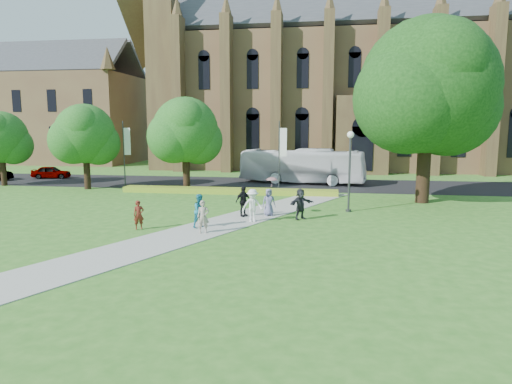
% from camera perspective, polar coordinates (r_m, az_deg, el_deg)
% --- Properties ---
extents(ground, '(160.00, 160.00, 0.00)m').
position_cam_1_polar(ground, '(24.90, -5.41, -4.72)').
color(ground, '#2F6B20').
rests_on(ground, ground).
extents(road, '(160.00, 10.00, 0.02)m').
position_cam_1_polar(road, '(44.28, 0.93, 1.04)').
color(road, black).
rests_on(road, ground).
extents(footpath, '(15.58, 28.54, 0.04)m').
position_cam_1_polar(footpath, '(25.84, -4.87, -4.19)').
color(footpath, '#B2B2A8').
rests_on(footpath, ground).
extents(flower_hedge, '(18.00, 1.40, 0.45)m').
position_cam_1_polar(flower_hedge, '(37.95, -3.47, 0.14)').
color(flower_hedge, gold).
rests_on(flower_hedge, ground).
extents(cathedral, '(52.60, 18.25, 28.00)m').
position_cam_1_polar(cathedral, '(63.80, 12.76, 14.74)').
color(cathedral, brown).
rests_on(cathedral, ground).
extents(building_west, '(22.00, 14.00, 18.30)m').
position_cam_1_polar(building_west, '(76.85, -22.98, 10.34)').
color(building_west, brown).
rests_on(building_west, ground).
extents(streetlamp, '(0.44, 0.44, 5.24)m').
position_cam_1_polar(streetlamp, '(30.13, 11.64, 3.75)').
color(streetlamp, '#38383D').
rests_on(streetlamp, ground).
extents(large_tree, '(9.60, 9.60, 13.20)m').
position_cam_1_polar(large_tree, '(35.32, 20.68, 12.27)').
color(large_tree, '#332114').
rests_on(large_tree, ground).
extents(street_tree_0, '(5.20, 5.20, 7.50)m').
position_cam_1_polar(street_tree_0, '(43.00, -20.60, 6.81)').
color(street_tree_0, '#332114').
rests_on(street_tree_0, ground).
extents(street_tree_1, '(5.60, 5.60, 8.05)m').
position_cam_1_polar(street_tree_1, '(39.86, -8.81, 7.66)').
color(street_tree_1, '#332114').
rests_on(street_tree_1, ground).
extents(street_tree_2, '(4.80, 4.80, 6.95)m').
position_cam_1_polar(street_tree_2, '(48.83, -29.29, 5.99)').
color(street_tree_2, '#332114').
rests_on(street_tree_2, ground).
extents(banner_pole_0, '(0.70, 0.10, 6.00)m').
position_cam_1_polar(banner_pole_0, '(38.97, 3.07, 5.04)').
color(banner_pole_0, '#38383D').
rests_on(banner_pole_0, ground).
extents(banner_pole_1, '(0.70, 0.10, 6.00)m').
position_cam_1_polar(banner_pole_1, '(42.70, -16.05, 5.01)').
color(banner_pole_1, '#38383D').
rests_on(banner_pole_1, ground).
extents(tour_coach, '(12.44, 4.91, 3.38)m').
position_cam_1_polar(tour_coach, '(44.66, 5.79, 3.26)').
color(tour_coach, silver).
rests_on(tour_coach, road).
extents(car_0, '(4.17, 2.46, 1.33)m').
position_cam_1_polar(car_0, '(53.30, -24.23, 2.27)').
color(car_0, gray).
rests_on(car_0, road).
extents(pedestrian_0, '(0.68, 0.63, 1.56)m').
position_cam_1_polar(pedestrian_0, '(25.44, -14.45, -2.78)').
color(pedestrian_0, maroon).
rests_on(pedestrian_0, footpath).
extents(pedestrian_1, '(1.11, 1.14, 1.86)m').
position_cam_1_polar(pedestrian_1, '(25.16, -6.97, -2.35)').
color(pedestrian_1, teal).
rests_on(pedestrian_1, footpath).
extents(pedestrian_2, '(1.40, 1.06, 1.91)m').
position_cam_1_polar(pedestrian_2, '(26.50, -0.43, -1.69)').
color(pedestrian_2, white).
rests_on(pedestrian_2, footpath).
extents(pedestrian_3, '(1.08, 1.13, 1.89)m').
position_cam_1_polar(pedestrian_3, '(28.06, -1.62, -1.16)').
color(pedestrian_3, black).
rests_on(pedestrian_3, footpath).
extents(pedestrian_4, '(0.96, 0.78, 1.69)m').
position_cam_1_polar(pedestrian_4, '(28.32, 1.61, -1.28)').
color(pedestrian_4, slate).
rests_on(pedestrian_4, footpath).
extents(pedestrian_5, '(1.65, 1.53, 1.84)m').
position_cam_1_polar(pedestrian_5, '(27.39, 5.58, -1.48)').
color(pedestrian_5, '#222328').
rests_on(pedestrian_5, footpath).
extents(pedestrian_6, '(0.72, 0.57, 1.72)m').
position_cam_1_polar(pedestrian_6, '(23.89, -6.62, -3.09)').
color(pedestrian_6, gray).
rests_on(pedestrian_6, footpath).
extents(parasol, '(0.90, 0.90, 0.62)m').
position_cam_1_polar(parasol, '(28.22, 2.01, 1.06)').
color(parasol, '#D697AC').
rests_on(parasol, pedestrian_4).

